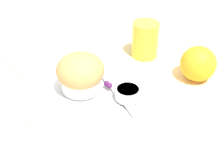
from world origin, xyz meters
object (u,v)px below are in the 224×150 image
Objects in this scene: muffin at (81,73)px; butter_knife at (113,86)px; orange_fruit at (198,64)px; juice_glass at (145,40)px.

muffin is 0.49× the size of butter_knife.
butter_knife is 2.47× the size of orange_fruit.
muffin is 0.21m from juice_glass.
orange_fruit is at bearing 62.58° from muffin.
orange_fruit is (0.08, 0.17, 0.02)m from butter_knife.
butter_knife is (0.04, 0.05, -0.03)m from muffin.
orange_fruit is 0.89× the size of juice_glass.
muffin reaches higher than juice_glass.
muffin reaches higher than butter_knife.
juice_glass is at bearing 127.62° from butter_knife.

